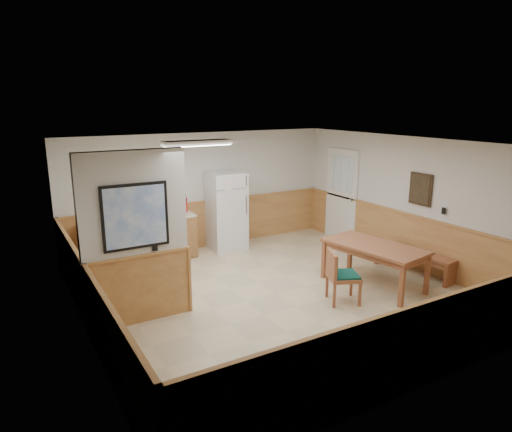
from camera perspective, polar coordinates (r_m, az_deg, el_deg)
ground at (r=7.77m, az=2.57°, el=-9.67°), size 6.00×6.00×0.00m
ceiling at (r=7.13m, az=2.79°, el=9.04°), size 6.00×6.00×0.02m
back_wall at (r=9.94m, az=-6.72°, el=3.13°), size 6.00×0.02×2.50m
right_wall at (r=9.28m, az=18.46°, el=1.70°), size 0.02×6.00×2.50m
left_wall at (r=6.32m, az=-20.95°, el=-4.17°), size 0.02×6.00×2.50m
wainscot_back at (r=10.09m, az=-6.56°, el=-1.08°), size 6.00×0.04×1.00m
wainscot_right at (r=9.45m, az=18.02°, el=-2.75°), size 0.04×6.00×1.00m
wainscot_left at (r=6.58m, az=-20.20°, el=-10.36°), size 0.04×6.00×1.00m
partition_wall at (r=6.65m, az=-14.85°, el=-2.96°), size 1.50×0.20×2.50m
kitchen_counter at (r=9.43m, az=-12.55°, el=-2.66°), size 2.20×0.61×1.00m
exterior_door at (r=10.62m, az=10.61°, el=2.59°), size 0.07×1.02×2.15m
kitchen_window at (r=9.25m, az=-18.74°, el=3.54°), size 0.80×0.04×1.00m
wall_painting at (r=9.01m, az=19.88°, el=3.18°), size 0.04×0.50×0.60m
fluorescent_fixture at (r=7.91m, az=-7.36°, el=9.05°), size 1.20×0.30×0.09m
refrigerator at (r=9.86m, az=-3.74°, el=0.65°), size 0.76×0.73×1.68m
dining_table at (r=8.10m, az=14.58°, el=-4.13°), size 1.15×1.85×0.75m
dining_bench at (r=8.99m, az=19.12°, el=-4.75°), size 0.53×1.61×0.45m
dining_chair at (r=7.39m, az=10.24°, el=-7.01°), size 0.78×0.66×0.85m
fire_extinguisher at (r=9.52m, az=-8.86°, el=1.44°), size 0.10×0.10×0.38m
soap_bottle at (r=9.07m, az=-19.10°, el=-0.23°), size 0.07×0.07×0.21m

